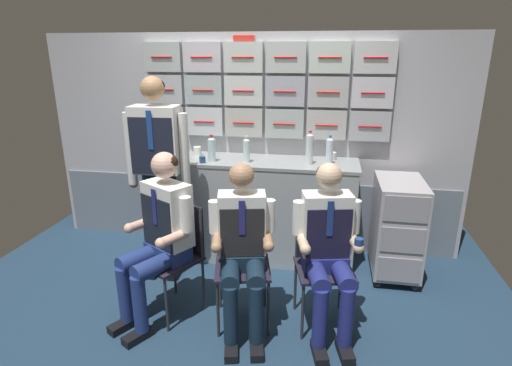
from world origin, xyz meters
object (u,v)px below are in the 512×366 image
object	(u,v)px
sparkling_bottle_green	(246,150)
crew_member_left	(159,230)
folding_chair_left	(178,245)
folding_chair_center	(242,252)
crew_member_center	(242,244)
coffee_cup_spare	(197,151)
folding_chair_right	(322,253)
crew_member_right	(328,244)
crew_member_standing	(158,160)
service_trolley	(397,225)

from	to	relation	value
sparkling_bottle_green	crew_member_left	bearing A→B (deg)	-114.09
folding_chair_left	folding_chair_center	distance (m)	0.51
crew_member_center	coffee_cup_spare	size ratio (longest dim) A/B	14.78
folding_chair_right	crew_member_right	bearing A→B (deg)	-76.91
crew_member_right	coffee_cup_spare	bearing A→B (deg)	138.67
folding_chair_center	folding_chair_right	world-z (taller)	same
sparkling_bottle_green	crew_member_center	bearing A→B (deg)	-80.41
folding_chair_center	sparkling_bottle_green	bearing A→B (deg)	99.03
crew_member_center	crew_member_standing	bearing A→B (deg)	143.62
folding_chair_left	sparkling_bottle_green	xyz separation A→B (m)	(0.37, 0.87, 0.57)
folding_chair_right	coffee_cup_spare	xyz separation A→B (m)	(-1.27, 0.99, 0.50)
crew_member_left	crew_member_center	xyz separation A→B (m)	(0.63, -0.04, -0.04)
crew_member_left	crew_member_right	xyz separation A→B (m)	(1.22, 0.04, -0.03)
folding_chair_center	folding_chair_right	xyz separation A→B (m)	(0.59, 0.08, 0.00)
service_trolley	folding_chair_left	bearing A→B (deg)	-154.76
crew_member_left	crew_member_center	bearing A→B (deg)	-3.26
crew_member_left	folding_chair_center	bearing A→B (deg)	11.80
folding_chair_center	crew_member_standing	bearing A→B (deg)	150.01
folding_chair_left	folding_chair_center	size ratio (longest dim) A/B	1.00
crew_member_right	coffee_cup_spare	xyz separation A→B (m)	(-1.30, 1.15, 0.35)
crew_member_left	crew_member_center	distance (m)	0.63
folding_chair_center	crew_member_center	world-z (taller)	crew_member_center
service_trolley	sparkling_bottle_green	size ratio (longest dim) A/B	3.65
folding_chair_left	crew_member_standing	bearing A→B (deg)	124.64
folding_chair_right	folding_chair_center	bearing A→B (deg)	-172.34
coffee_cup_spare	crew_member_center	bearing A→B (deg)	-59.97
crew_member_right	coffee_cup_spare	distance (m)	1.77
service_trolley	folding_chair_center	xyz separation A→B (m)	(-1.24, -0.84, 0.06)
folding_chair_right	crew_member_standing	distance (m)	1.58
folding_chair_center	crew_member_standing	distance (m)	1.11
folding_chair_left	sparkling_bottle_green	size ratio (longest dim) A/B	3.51
crew_member_standing	sparkling_bottle_green	distance (m)	0.81
sparkling_bottle_green	crew_member_right	bearing A→B (deg)	-51.44
crew_member_center	crew_member_left	bearing A→B (deg)	176.74
crew_member_center	crew_member_right	size ratio (longest dim) A/B	0.99
sparkling_bottle_green	coffee_cup_spare	distance (m)	0.57
folding_chair_center	sparkling_bottle_green	size ratio (longest dim) A/B	3.51
crew_member_left	sparkling_bottle_green	xyz separation A→B (m)	(0.45, 1.01, 0.39)
folding_chair_left	crew_member_right	world-z (taller)	crew_member_right
crew_member_right	crew_member_standing	size ratio (longest dim) A/B	0.70
coffee_cup_spare	sparkling_bottle_green	bearing A→B (deg)	-18.55
coffee_cup_spare	folding_chair_left	bearing A→B (deg)	-81.32
crew_member_center	coffee_cup_spare	xyz separation A→B (m)	(-0.71, 1.23, 0.35)
service_trolley	folding_chair_right	bearing A→B (deg)	-130.49
folding_chair_center	sparkling_bottle_green	world-z (taller)	sparkling_bottle_green
service_trolley	folding_chair_left	size ratio (longest dim) A/B	1.04
service_trolley	coffee_cup_spare	size ratio (longest dim) A/B	10.67
service_trolley	coffee_cup_spare	xyz separation A→B (m)	(-1.92, 0.23, 0.56)
crew_member_standing	sparkling_bottle_green	xyz separation A→B (m)	(0.70, 0.41, 0.02)
folding_chair_center	crew_member_center	distance (m)	0.22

